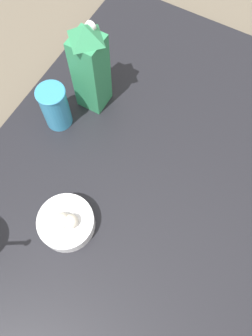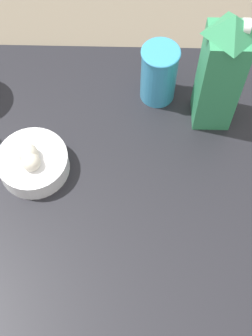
% 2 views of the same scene
% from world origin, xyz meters
% --- Properties ---
extents(ground_plane, '(6.00, 6.00, 0.00)m').
position_xyz_m(ground_plane, '(0.00, 0.00, 0.00)').
color(ground_plane, '#665B4C').
extents(countertop, '(1.16, 1.16, 0.04)m').
position_xyz_m(countertop, '(0.00, 0.00, 0.02)').
color(countertop, black).
rests_on(countertop, ground_plane).
extents(milk_carton, '(0.07, 0.07, 0.27)m').
position_xyz_m(milk_carton, '(0.40, -0.13, 0.18)').
color(milk_carton, '#338C59').
rests_on(milk_carton, countertop).
extents(drinking_cup, '(0.08, 0.08, 0.13)m').
position_xyz_m(drinking_cup, '(0.45, -0.02, 0.11)').
color(drinking_cup, '#3893C6').
rests_on(drinking_cup, countertop).
extents(garlic_bowl, '(0.13, 0.13, 0.07)m').
position_xyz_m(garlic_bowl, '(0.26, 0.22, 0.07)').
color(garlic_bowl, white).
rests_on(garlic_bowl, countertop).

